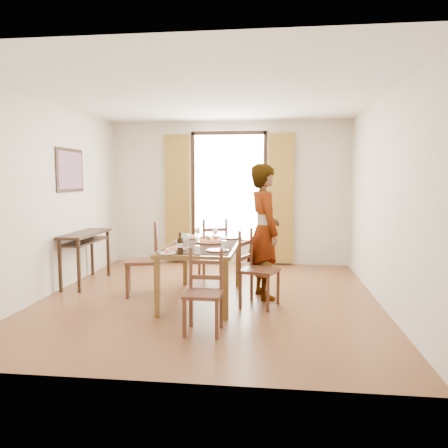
# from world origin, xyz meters

# --- Properties ---
(ground) EXTENTS (5.00, 5.00, 0.00)m
(ground) POSITION_xyz_m (0.00, 0.00, 0.00)
(ground) COLOR #4A2D17
(ground) RESTS_ON ground
(room_shell) EXTENTS (4.60, 5.10, 2.74)m
(room_shell) POSITION_xyz_m (-0.00, 0.13, 1.54)
(room_shell) COLOR beige
(room_shell) RESTS_ON ground
(console_table) EXTENTS (0.38, 1.20, 0.80)m
(console_table) POSITION_xyz_m (-2.03, 0.60, 0.68)
(console_table) COLOR black
(console_table) RESTS_ON ground
(dining_table) EXTENTS (0.93, 1.71, 0.76)m
(dining_table) POSITION_xyz_m (-0.08, -0.11, 0.69)
(dining_table) COLOR brown
(dining_table) RESTS_ON ground
(chair_west) EXTENTS (0.55, 0.55, 1.00)m
(chair_west) POSITION_xyz_m (-0.93, 0.07, 0.47)
(chair_west) COLOR #57321D
(chair_west) RESTS_ON ground
(chair_north) EXTENTS (0.56, 0.56, 0.98)m
(chair_north) POSITION_xyz_m (-0.14, 1.30, 0.45)
(chair_north) COLOR #57321D
(chair_north) RESTS_ON ground
(chair_south) EXTENTS (0.39, 0.39, 0.88)m
(chair_south) POSITION_xyz_m (0.14, -1.32, 0.41)
(chair_south) COLOR #57321D
(chair_south) RESTS_ON ground
(chair_east) EXTENTS (0.55, 0.55, 0.98)m
(chair_east) POSITION_xyz_m (0.66, -0.29, 0.45)
(chair_east) COLOR #57321D
(chair_east) RESTS_ON ground
(man) EXTENTS (0.94, 0.85, 1.82)m
(man) POSITION_xyz_m (0.73, 0.14, 0.91)
(man) COLOR gray
(man) RESTS_ON ground
(plate_sw) EXTENTS (0.27, 0.27, 0.05)m
(plate_sw) POSITION_xyz_m (-0.33, -0.62, 0.78)
(plate_sw) COLOR silver
(plate_sw) RESTS_ON dining_table
(plate_se) EXTENTS (0.27, 0.27, 0.05)m
(plate_se) POSITION_xyz_m (0.20, -0.63, 0.78)
(plate_se) COLOR silver
(plate_se) RESTS_ON dining_table
(plate_nw) EXTENTS (0.27, 0.27, 0.05)m
(plate_nw) POSITION_xyz_m (-0.32, 0.42, 0.78)
(plate_nw) COLOR silver
(plate_nw) RESTS_ON dining_table
(plate_ne) EXTENTS (0.27, 0.27, 0.05)m
(plate_ne) POSITION_xyz_m (0.23, 0.48, 0.78)
(plate_ne) COLOR silver
(plate_ne) RESTS_ON dining_table
(pasta_platter) EXTENTS (0.40, 0.40, 0.10)m
(pasta_platter) POSITION_xyz_m (0.02, 0.00, 0.81)
(pasta_platter) COLOR #B11D16
(pasta_platter) RESTS_ON dining_table
(caprese_plate) EXTENTS (0.20, 0.20, 0.04)m
(caprese_plate) POSITION_xyz_m (-0.36, -0.87, 0.78)
(caprese_plate) COLOR silver
(caprese_plate) RESTS_ON dining_table
(wine_glass_a) EXTENTS (0.08, 0.08, 0.18)m
(wine_glass_a) POSITION_xyz_m (-0.21, -0.43, 0.85)
(wine_glass_a) COLOR white
(wine_glass_a) RESTS_ON dining_table
(wine_glass_b) EXTENTS (0.08, 0.08, 0.18)m
(wine_glass_b) POSITION_xyz_m (0.05, 0.24, 0.85)
(wine_glass_b) COLOR white
(wine_glass_b) RESTS_ON dining_table
(wine_glass_c) EXTENTS (0.08, 0.08, 0.18)m
(wine_glass_c) POSITION_xyz_m (-0.21, 0.27, 0.85)
(wine_glass_c) COLOR white
(wine_glass_c) RESTS_ON dining_table
(tumbler_a) EXTENTS (0.07, 0.07, 0.10)m
(tumbler_a) POSITION_xyz_m (0.25, -0.41, 0.81)
(tumbler_a) COLOR silver
(tumbler_a) RESTS_ON dining_table
(tumbler_b) EXTENTS (0.07, 0.07, 0.10)m
(tumbler_b) POSITION_xyz_m (-0.40, 0.19, 0.81)
(tumbler_b) COLOR silver
(tumbler_b) RESTS_ON dining_table
(tumbler_c) EXTENTS (0.07, 0.07, 0.10)m
(tumbler_c) POSITION_xyz_m (-0.01, -0.86, 0.81)
(tumbler_c) COLOR silver
(tumbler_c) RESTS_ON dining_table
(wine_bottle) EXTENTS (0.07, 0.07, 0.25)m
(wine_bottle) POSITION_xyz_m (-0.21, -0.85, 0.88)
(wine_bottle) COLOR black
(wine_bottle) RESTS_ON dining_table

